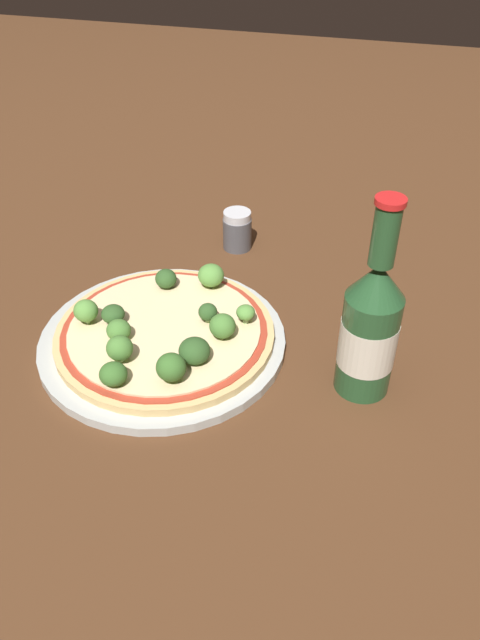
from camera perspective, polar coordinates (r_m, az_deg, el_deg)
ground_plane at (r=0.77m, az=-7.64°, el=-2.46°), size 3.00×3.00×0.00m
plate at (r=0.76m, az=-7.06°, el=-1.87°), size 0.30×0.30×0.01m
pizza at (r=0.76m, az=-6.89°, el=-1.13°), size 0.26×0.26×0.01m
broccoli_floret_0 at (r=0.67m, az=-6.31°, el=-4.32°), size 0.03×0.03×0.03m
broccoli_floret_1 at (r=0.70m, az=-10.95°, el=-2.55°), size 0.03×0.03×0.03m
broccoli_floret_2 at (r=0.72m, az=-1.62°, el=-0.55°), size 0.03×0.03×0.03m
broccoli_floret_3 at (r=0.76m, az=-11.48°, el=0.61°), size 0.03×0.03×0.02m
broccoli_floret_4 at (r=0.75m, az=-2.96°, el=0.72°), size 0.02×0.02×0.02m
broccoli_floret_5 at (r=0.77m, az=-13.91°, el=0.81°), size 0.03×0.03×0.03m
broccoli_floret_6 at (r=0.69m, az=-4.19°, el=-2.83°), size 0.04×0.04×0.03m
broccoli_floret_7 at (r=0.81m, az=-6.79°, el=3.77°), size 0.03×0.03×0.03m
broccoli_floret_8 at (r=0.68m, az=-11.51°, el=-4.88°), size 0.03×0.03×0.03m
broccoli_floret_9 at (r=0.74m, az=-11.03°, el=-0.92°), size 0.03×0.03×0.03m
broccoli_floret_10 at (r=0.74m, az=0.52°, el=0.67°), size 0.02×0.02×0.02m
broccoli_floret_11 at (r=0.81m, az=-2.67°, el=4.10°), size 0.03×0.03×0.03m
beer_bottle at (r=0.67m, az=11.77°, el=-0.82°), size 0.06×0.06×0.23m
pepper_shaker at (r=0.93m, az=-0.26°, el=8.21°), size 0.04×0.04×0.06m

